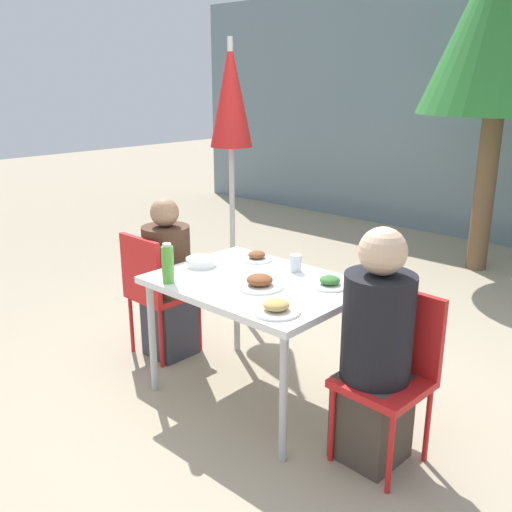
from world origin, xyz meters
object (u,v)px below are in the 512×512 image
(chair_left, at_px, (154,286))
(person_right, at_px, (376,354))
(bottle, at_px, (168,264))
(drinking_cup, at_px, (295,263))
(person_left, at_px, (168,283))
(chair_right, at_px, (393,364))
(tree_behind_left, at_px, (506,15))
(closed_umbrella, at_px, (231,111))
(salad_bowl, at_px, (201,262))

(chair_left, relative_size, person_right, 0.72)
(bottle, distance_m, drinking_cup, 0.77)
(person_left, distance_m, person_right, 1.67)
(bottle, xyz_separation_m, drinking_cup, (0.41, 0.65, -0.06))
(bottle, height_order, drinking_cup, bottle)
(chair_left, bearing_deg, chair_right, 4.19)
(person_right, distance_m, drinking_cup, 0.87)
(chair_left, xyz_separation_m, person_left, (0.05, 0.08, 0.01))
(drinking_cup, xyz_separation_m, tree_behind_left, (-0.06, 3.09, 1.63))
(person_right, xyz_separation_m, closed_umbrella, (-2.01, 1.04, 1.05))
(drinking_cup, height_order, salad_bowl, drinking_cup)
(chair_left, distance_m, tree_behind_left, 4.04)
(closed_umbrella, relative_size, tree_behind_left, 0.65)
(tree_behind_left, bearing_deg, salad_bowl, -97.42)
(chair_right, xyz_separation_m, closed_umbrella, (-2.06, 0.96, 1.11))
(tree_behind_left, bearing_deg, person_right, -76.39)
(chair_left, distance_m, person_right, 1.72)
(person_left, relative_size, salad_bowl, 5.96)
(chair_right, height_order, drinking_cup, chair_right)
(person_right, bearing_deg, closed_umbrella, -24.37)
(person_right, relative_size, salad_bowl, 6.48)
(person_left, bearing_deg, drinking_cup, 18.15)
(drinking_cup, bearing_deg, chair_right, -17.21)
(chair_right, xyz_separation_m, person_right, (-0.05, -0.08, 0.06))
(closed_umbrella, xyz_separation_m, bottle, (0.82, -1.35, -0.77))
(closed_umbrella, xyz_separation_m, drinking_cup, (1.23, -0.70, -0.83))
(chair_right, height_order, salad_bowl, chair_right)
(person_left, height_order, chair_right, person_left)
(chair_right, height_order, bottle, bottle)
(chair_left, bearing_deg, closed_umbrella, 106.33)
(chair_left, bearing_deg, salad_bowl, 6.01)
(person_left, bearing_deg, chair_right, 1.66)
(person_right, xyz_separation_m, tree_behind_left, (-0.83, 3.43, 1.85))
(chair_left, xyz_separation_m, closed_umbrella, (-0.29, 1.06, 1.11))
(person_left, xyz_separation_m, tree_behind_left, (0.83, 3.37, 1.91))
(person_left, distance_m, drinking_cup, 0.97)
(person_left, height_order, drinking_cup, person_left)
(chair_right, bearing_deg, person_right, 57.98)
(closed_umbrella, bearing_deg, person_right, -27.35)
(person_right, height_order, tree_behind_left, tree_behind_left)
(chair_right, height_order, person_right, person_right)
(person_right, relative_size, drinking_cup, 11.77)
(chair_left, height_order, tree_behind_left, tree_behind_left)
(chair_left, bearing_deg, tree_behind_left, 76.61)
(person_left, bearing_deg, tree_behind_left, 77.11)
(bottle, height_order, tree_behind_left, tree_behind_left)
(drinking_cup, bearing_deg, person_right, -23.34)
(chair_right, relative_size, closed_umbrella, 0.40)
(person_left, height_order, tree_behind_left, tree_behind_left)
(closed_umbrella, distance_m, bottle, 1.76)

